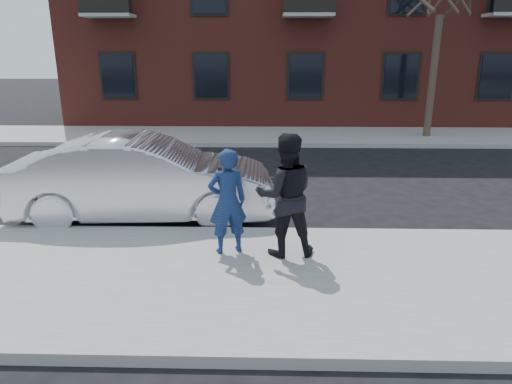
{
  "coord_description": "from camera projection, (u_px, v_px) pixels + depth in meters",
  "views": [
    {
      "loc": [
        -1.39,
        -5.95,
        3.14
      ],
      "look_at": [
        -1.56,
        0.4,
        1.18
      ],
      "focal_mm": 32.0,
      "sensor_mm": 36.0,
      "label": 1
    }
  ],
  "objects": [
    {
      "name": "ground",
      "position": [
        363.0,
        279.0,
        6.57
      ],
      "size": [
        100.0,
        100.0,
        0.0
      ],
      "primitive_type": "plane",
      "color": "black",
      "rests_on": "ground"
    },
    {
      "name": "near_sidewalk",
      "position": [
        367.0,
        283.0,
        6.31
      ],
      "size": [
        50.0,
        3.5,
        0.15
      ],
      "primitive_type": "cube",
      "color": "gray",
      "rests_on": "ground"
    },
    {
      "name": "near_curb",
      "position": [
        346.0,
        233.0,
        8.03
      ],
      "size": [
        50.0,
        0.1,
        0.15
      ],
      "primitive_type": "cube",
      "color": "#999691",
      "rests_on": "ground"
    },
    {
      "name": "far_sidewalk",
      "position": [
        304.0,
        136.0,
        17.3
      ],
      "size": [
        50.0,
        3.5,
        0.15
      ],
      "primitive_type": "cube",
      "color": "gray",
      "rests_on": "ground"
    },
    {
      "name": "far_curb",
      "position": [
        308.0,
        145.0,
        15.58
      ],
      "size": [
        50.0,
        0.1,
        0.15
      ],
      "primitive_type": "cube",
      "color": "#999691",
      "rests_on": "ground"
    },
    {
      "name": "silver_sedan",
      "position": [
        144.0,
        178.0,
        8.74
      ],
      "size": [
        5.04,
        2.01,
        1.63
      ],
      "primitive_type": "imported",
      "rotation": [
        0.0,
        0.0,
        1.63
      ],
      "color": "silver",
      "rests_on": "ground"
    },
    {
      "name": "man_hoodie",
      "position": [
        227.0,
        202.0,
        6.9
      ],
      "size": [
        0.69,
        0.56,
        1.64
      ],
      "rotation": [
        0.0,
        0.0,
        3.47
      ],
      "color": "navy",
      "rests_on": "near_sidewalk"
    },
    {
      "name": "man_peacoat",
      "position": [
        286.0,
        195.0,
        6.8
      ],
      "size": [
        0.99,
        0.82,
        1.88
      ],
      "rotation": [
        0.0,
        0.0,
        3.27
      ],
      "color": "black",
      "rests_on": "near_sidewalk"
    }
  ]
}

